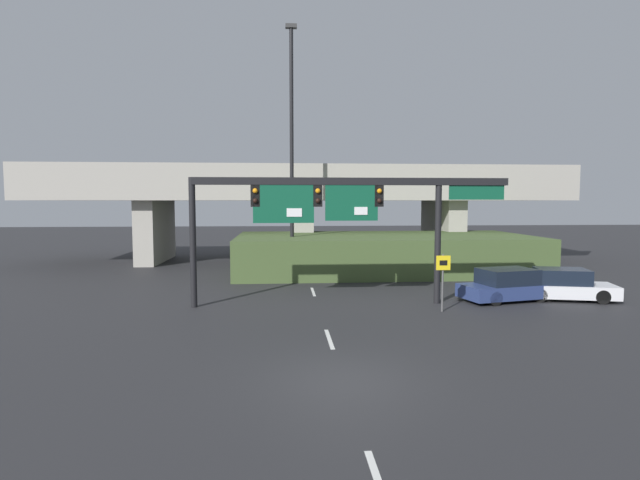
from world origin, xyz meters
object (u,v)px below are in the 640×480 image
at_px(signal_gantry, 337,203).
at_px(parked_sedan_near_right, 509,286).
at_px(speed_limit_sign, 443,274).
at_px(parked_sedan_mid_right, 564,285).
at_px(highway_light_pole_near, 292,145).

relative_size(signal_gantry, parked_sedan_near_right, 2.82).
distance_m(speed_limit_sign, parked_sedan_mid_right, 6.88).
bearing_deg(parked_sedan_mid_right, parked_sedan_near_right, -167.16).
relative_size(signal_gantry, speed_limit_sign, 5.84).
height_order(speed_limit_sign, parked_sedan_mid_right, speed_limit_sign).
relative_size(highway_light_pole_near, parked_sedan_mid_right, 3.33).
bearing_deg(parked_sedan_mid_right, speed_limit_sign, -148.53).
xyz_separation_m(signal_gantry, speed_limit_sign, (4.25, -1.69, -2.96)).
height_order(signal_gantry, highway_light_pole_near, highway_light_pole_near).
relative_size(speed_limit_sign, parked_sedan_near_right, 0.48).
distance_m(signal_gantry, parked_sedan_mid_right, 11.43).
bearing_deg(parked_sedan_near_right, signal_gantry, 169.88).
bearing_deg(parked_sedan_near_right, parked_sedan_mid_right, -14.11).
xyz_separation_m(signal_gantry, highway_light_pole_near, (-1.78, 9.63, 3.55)).
distance_m(parked_sedan_near_right, parked_sedan_mid_right, 2.64).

